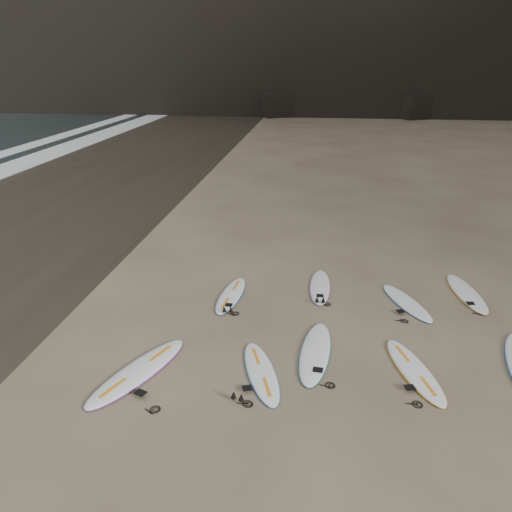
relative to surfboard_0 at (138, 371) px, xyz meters
The scene contains 10 objects.
ground 4.60m from the surfboard_0, 14.75° to the left, with size 240.00×240.00×0.00m, color #897559.
wet_sand 14.07m from the surfboard_0, 127.43° to the left, with size 12.00×200.00×0.01m, color #383026.
surfboard_0 is the anchor object (origin of this frame).
surfboard_1 2.49m from the surfboard_0, ahead, with size 0.54×2.25×0.08m, color white.
surfboard_2 3.73m from the surfboard_0, 18.36° to the left, with size 0.61×2.54×0.09m, color white.
surfboard_3 5.60m from the surfboard_0, ahead, with size 0.57×2.37×0.09m, color white.
surfboard_5 3.87m from the surfboard_0, 71.05° to the left, with size 0.54×2.25×0.08m, color white.
surfboard_6 5.77m from the surfboard_0, 51.22° to the left, with size 0.54×2.26×0.08m, color white.
surfboard_7 6.98m from the surfboard_0, 33.18° to the left, with size 0.53×2.22×0.08m, color white.
surfboard_8 8.81m from the surfboard_0, 31.36° to the left, with size 0.59×2.44×0.09m, color white.
Camera 1 is at (-1.00, -9.26, 5.97)m, focal length 35.00 mm.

